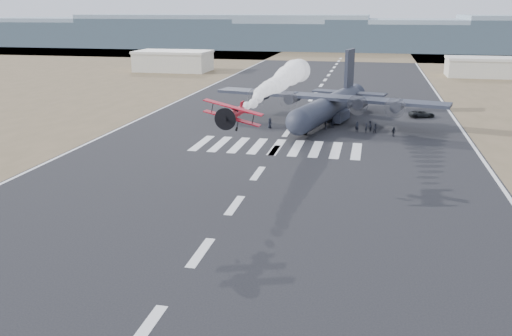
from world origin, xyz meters
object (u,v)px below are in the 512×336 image
(crew_d, at_px, (394,132))
(crew_h, at_px, (376,128))
(crew_e, at_px, (270,123))
(hangar_right, at_px, (481,67))
(crew_a, at_px, (357,127))
(aerobatic_biplane, at_px, (233,114))
(crew_c, at_px, (325,124))
(crew_f, at_px, (332,124))
(support_vehicle, at_px, (422,114))
(crew_b, at_px, (370,126))
(hangar_left, at_px, (173,61))
(transport_aircraft, at_px, (330,104))
(crew_g, at_px, (366,128))

(crew_d, bearing_deg, crew_h, 106.28)
(crew_e, bearing_deg, hangar_right, -6.11)
(crew_a, bearing_deg, crew_h, 15.27)
(crew_d, bearing_deg, aerobatic_biplane, -158.33)
(crew_c, xyz_separation_m, crew_f, (1.12, 1.36, -0.15))
(aerobatic_biplane, xyz_separation_m, support_vehicle, (23.89, 53.61, -9.01))
(hangar_right, relative_size, crew_d, 13.14)
(crew_b, xyz_separation_m, crew_c, (-7.59, -0.08, 0.03))
(crew_f, bearing_deg, hangar_right, -161.10)
(aerobatic_biplane, bearing_deg, hangar_right, 71.32)
(hangar_left, relative_size, crew_h, 14.64)
(crew_d, distance_m, crew_e, 21.30)
(hangar_left, relative_size, transport_aircraft, 0.57)
(crew_b, bearing_deg, aerobatic_biplane, 6.36)
(support_vehicle, height_order, crew_d, crew_d)
(crew_c, xyz_separation_m, crew_h, (8.60, -1.30, -0.09))
(hangar_left, bearing_deg, crew_f, -53.27)
(hangar_right, height_order, crew_d, hangar_right)
(crew_b, relative_size, crew_g, 1.09)
(crew_b, xyz_separation_m, crew_e, (-17.27, -1.27, 0.02))
(crew_c, bearing_deg, crew_d, 48.28)
(crew_a, bearing_deg, aerobatic_biplane, -88.22)
(crew_h, bearing_deg, hangar_left, 106.31)
(crew_b, bearing_deg, crew_d, 77.06)
(support_vehicle, relative_size, crew_h, 2.95)
(hangar_right, bearing_deg, transport_aircraft, -116.85)
(hangar_left, relative_size, aerobatic_biplane, 3.85)
(crew_b, bearing_deg, crew_a, -34.96)
(crew_f, bearing_deg, crew_d, 110.21)
(aerobatic_biplane, relative_size, crew_h, 3.80)
(transport_aircraft, relative_size, crew_c, 23.27)
(crew_f, height_order, crew_h, crew_h)
(crew_e, distance_m, crew_f, 11.09)
(hangar_right, bearing_deg, hangar_left, -177.08)
(crew_h, bearing_deg, crew_c, 148.63)
(hangar_right, distance_m, crew_d, 93.30)
(hangar_left, bearing_deg, support_vehicle, -41.18)
(support_vehicle, bearing_deg, crew_a, 126.13)
(hangar_right, bearing_deg, crew_d, -107.71)
(transport_aircraft, relative_size, crew_e, 23.35)
(hangar_right, xyz_separation_m, crew_d, (-28.37, -88.86, -2.23))
(crew_c, bearing_deg, support_vehicle, 103.74)
(crew_e, bearing_deg, crew_c, -59.37)
(support_vehicle, height_order, crew_h, crew_h)
(aerobatic_biplane, relative_size, crew_b, 3.55)
(support_vehicle, distance_m, crew_g, 18.89)
(aerobatic_biplane, height_order, crew_b, aerobatic_biplane)
(crew_a, xyz_separation_m, crew_b, (2.09, 1.15, -0.03))
(crew_a, relative_size, crew_b, 1.03)
(transport_aircraft, height_order, crew_c, transport_aircraft)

